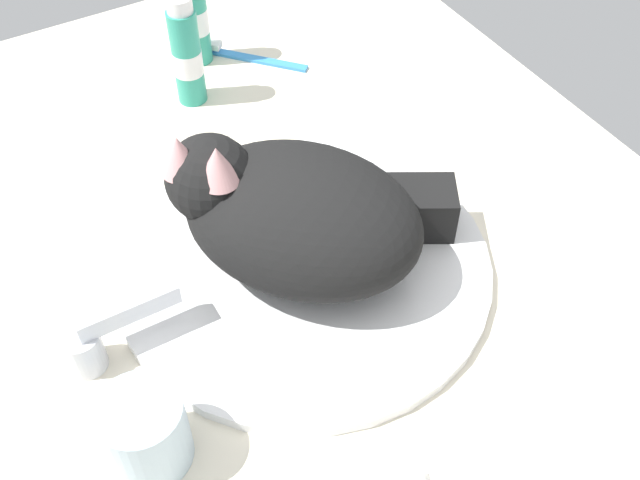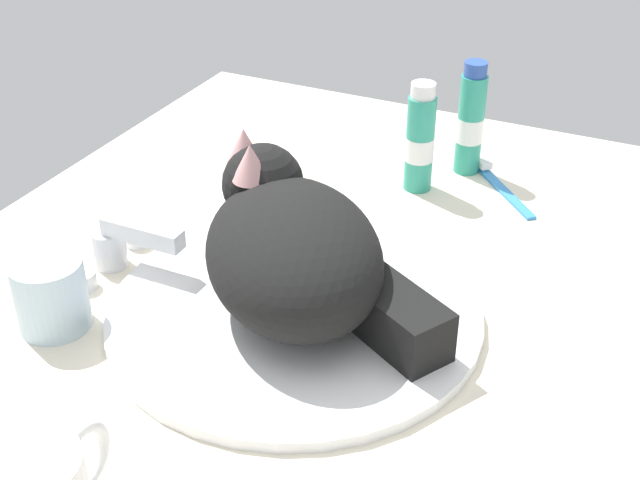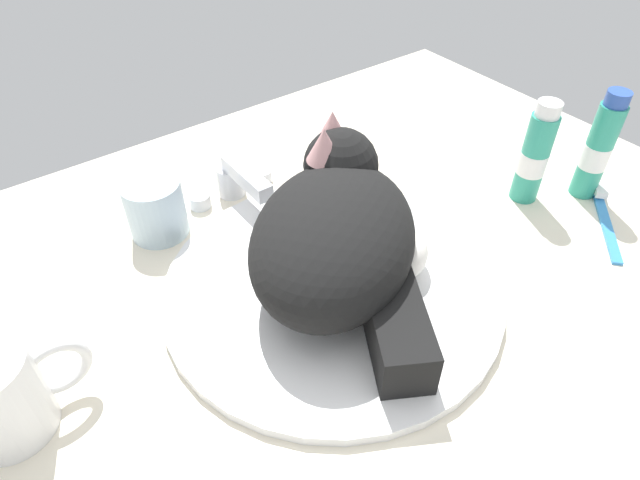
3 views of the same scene
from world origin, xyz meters
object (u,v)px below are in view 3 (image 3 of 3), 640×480
(faucet, at_px, (236,181))
(toothbrush, at_px, (606,219))
(cat, at_px, (339,234))
(mouthwash_bottle, at_px, (598,149))
(rinse_cup, at_px, (156,208))
(toothpaste_bottle, at_px, (535,156))
(coffee_mug, at_px, (0,396))

(faucet, bearing_deg, toothbrush, -42.51)
(cat, relative_size, mouthwash_bottle, 2.06)
(cat, xyz_separation_m, rinse_cup, (-0.12, 0.20, -0.04))
(toothpaste_bottle, xyz_separation_m, toothbrush, (0.04, -0.10, -0.06))
(cat, height_order, rinse_cup, cat)
(faucet, relative_size, toothpaste_bottle, 0.89)
(cat, height_order, mouthwash_bottle, cat)
(rinse_cup, relative_size, toothpaste_bottle, 0.52)
(faucet, bearing_deg, mouthwash_bottle, -34.85)
(rinse_cup, height_order, toothbrush, rinse_cup)
(rinse_cup, distance_m, mouthwash_bottle, 0.56)
(cat, distance_m, toothbrush, 0.36)
(cat, relative_size, toothbrush, 2.67)
(coffee_mug, xyz_separation_m, rinse_cup, (0.21, 0.17, -0.01))
(toothpaste_bottle, bearing_deg, cat, 176.52)
(faucet, height_order, cat, cat)
(toothpaste_bottle, relative_size, toothbrush, 1.22)
(faucet, bearing_deg, cat, -87.57)
(toothpaste_bottle, bearing_deg, toothbrush, -67.31)
(mouthwash_bottle, bearing_deg, rinse_cup, 151.85)
(toothbrush, bearing_deg, rinse_cup, 145.34)
(coffee_mug, relative_size, rinse_cup, 1.63)
(rinse_cup, relative_size, mouthwash_bottle, 0.49)
(coffee_mug, distance_m, toothpaste_bottle, 0.63)
(coffee_mug, relative_size, mouthwash_bottle, 0.80)
(cat, xyz_separation_m, toothbrush, (0.34, -0.11, -0.07))
(faucet, height_order, coffee_mug, coffee_mug)
(mouthwash_bottle, relative_size, toothbrush, 1.30)
(rinse_cup, relative_size, toothbrush, 0.64)
(coffee_mug, height_order, rinse_cup, coffee_mug)
(cat, height_order, toothpaste_bottle, cat)
(cat, bearing_deg, faucet, 92.43)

